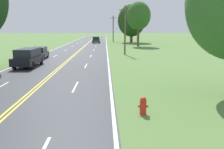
{
  "coord_description": "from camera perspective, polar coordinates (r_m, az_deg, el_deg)",
  "views": [
    {
      "loc": [
        4.52,
        1.05,
        3.85
      ],
      "look_at": [
        4.91,
        14.24,
        1.27
      ],
      "focal_mm": 38.0,
      "sensor_mm": 36.0,
      "label": 1
    }
  ],
  "objects": [
    {
      "name": "car_dark_green_hatchback_mid_far",
      "position": [
        63.58,
        -3.81,
        8.36
      ],
      "size": [
        1.99,
        3.75,
        1.67
      ],
      "rotation": [
        0.0,
        0.0,
        -1.6
      ],
      "color": "black",
      "rests_on": "ground"
    },
    {
      "name": "car_dark_grey_hatchback_mid_near",
      "position": [
        31.97,
        -17.21,
        5.08
      ],
      "size": [
        2.04,
        3.75,
        1.48
      ],
      "rotation": [
        0.0,
        0.0,
        1.6
      ],
      "color": "black",
      "rests_on": "ground"
    },
    {
      "name": "fire_hydrant",
      "position": [
        10.91,
        7.49,
        -7.39
      ],
      "size": [
        0.46,
        0.3,
        0.82
      ],
      "color": "red",
      "rests_on": "ground"
    },
    {
      "name": "car_black_suv_approaching",
      "position": [
        25.41,
        -19.52,
        3.96
      ],
      "size": [
        2.0,
        4.9,
        1.86
      ],
      "rotation": [
        0.0,
        0.0,
        1.55
      ],
      "color": "black",
      "rests_on": "ground"
    },
    {
      "name": "tree_behind_sign",
      "position": [
        65.84,
        4.73,
        12.81
      ],
      "size": [
        7.48,
        7.48,
        10.21
      ],
      "color": "brown",
      "rests_on": "ground"
    },
    {
      "name": "utility_pole_midground",
      "position": [
        35.31,
        3.15,
        10.76
      ],
      "size": [
        1.8,
        0.24,
        7.06
      ],
      "color": "brown",
      "rests_on": "ground"
    },
    {
      "name": "tree_left_verge",
      "position": [
        52.45,
        6.4,
        13.83
      ],
      "size": [
        5.15,
        5.15,
        9.44
      ],
      "color": "brown",
      "rests_on": "ground"
    },
    {
      "name": "utility_pole_far",
      "position": [
        67.99,
        0.28,
        11.01
      ],
      "size": [
        1.8,
        0.24,
        7.28
      ],
      "color": "brown",
      "rests_on": "ground"
    }
  ]
}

